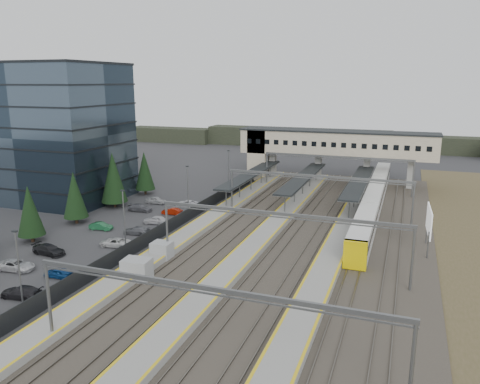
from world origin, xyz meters
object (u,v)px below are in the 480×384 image
at_px(relay_cabin_far, 162,251).
at_px(office_building, 51,132).
at_px(train, 374,200).
at_px(relay_cabin_near, 137,270).
at_px(footbridge, 322,146).
at_px(billboard, 429,222).

bearing_deg(relay_cabin_far, office_building, 148.42).
distance_m(relay_cabin_far, train, 38.59).
distance_m(relay_cabin_near, footbridge, 58.30).
relative_size(office_building, billboard, 3.65).
height_order(relay_cabin_near, relay_cabin_far, relay_cabin_near).
relative_size(office_building, footbridge, 0.60).
bearing_deg(office_building, train, 10.87).
relative_size(footbridge, train, 0.73).
xyz_separation_m(relay_cabin_far, footbridge, (10.15, 50.62, 6.85)).
bearing_deg(billboard, relay_cabin_far, -155.73).
relative_size(footbridge, billboard, 6.07).
bearing_deg(office_building, footbridge, 34.47).
height_order(relay_cabin_near, billboard, billboard).
xyz_separation_m(relay_cabin_near, relay_cabin_far, (-0.57, 6.50, -0.15)).
xyz_separation_m(office_building, billboard, (63.89, -6.94, -8.27)).
xyz_separation_m(office_building, relay_cabin_far, (33.55, -20.63, -11.11)).
height_order(office_building, relay_cabin_near, office_building).
height_order(relay_cabin_far, billboard, billboard).
xyz_separation_m(train, billboard, (7.89, -17.69, 2.03)).
height_order(relay_cabin_far, footbridge, footbridge).
xyz_separation_m(office_building, footbridge, (43.70, 30.00, -4.26)).
relative_size(office_building, train, 0.44).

